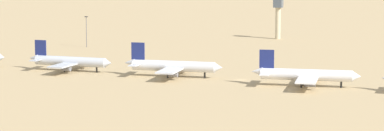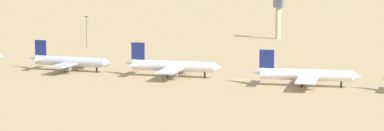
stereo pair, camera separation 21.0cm
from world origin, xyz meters
The scene contains 6 objects.
ground centered at (0.00, 0.00, 0.00)m, with size 4000.00×4000.00×0.00m, color tan.
parked_jet_navy_1 centered at (-78.76, -0.64, 4.39)m, with size 40.40×33.78×13.39m.
parked_jet_navy_2 centered at (-29.50, -1.63, 4.68)m, with size 43.21×36.45×14.27m.
parked_jet_navy_3 centered at (28.79, -7.92, 4.66)m, with size 43.09×36.51×14.23m.
control_tower centered at (-24.61, 163.98, 14.77)m, with size 5.20×5.20×24.48m.
light_pole_west centered at (-113.88, 86.09, 9.82)m, with size 1.80×0.50×17.18m.
Camera 1 is at (97.34, -333.13, 53.37)m, focal length 79.31 mm.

